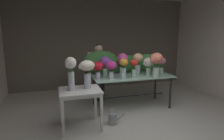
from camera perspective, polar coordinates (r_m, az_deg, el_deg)
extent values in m
plane|color=beige|center=(5.14, 1.93, -10.09)|extent=(8.39, 8.39, 0.00)
cube|color=#706656|center=(6.64, -3.21, 7.57)|extent=(5.96, 0.12, 2.89)
cube|color=beige|center=(6.40, 28.40, 6.12)|extent=(0.12, 3.93, 2.89)
cube|color=#A8D7C3|center=(4.84, 5.66, -1.60)|extent=(1.94, 0.95, 0.02)
cylinder|color=#2D2D33|center=(4.36, -3.34, -8.57)|extent=(0.05, 0.05, 0.79)
sphere|color=#2D2D33|center=(4.49, -3.28, -12.94)|extent=(0.07, 0.07, 0.07)
cylinder|color=#2D2D33|center=(5.02, 16.49, -6.33)|extent=(0.05, 0.05, 0.79)
sphere|color=#2D2D33|center=(5.14, 16.26, -10.21)|extent=(0.07, 0.07, 0.07)
cylinder|color=#2D2D33|center=(5.05, -5.27, -5.79)|extent=(0.05, 0.05, 0.79)
sphere|color=#2D2D33|center=(5.17, -5.20, -9.65)|extent=(0.07, 0.07, 0.07)
cylinder|color=#2D2D33|center=(5.63, 12.39, -4.22)|extent=(0.05, 0.05, 0.79)
sphere|color=#2D2D33|center=(5.74, 12.24, -7.72)|extent=(0.07, 0.07, 0.07)
cylinder|color=#2D2D33|center=(4.98, 5.54, -7.47)|extent=(1.74, 0.03, 0.03)
cube|color=white|center=(3.80, -9.21, -5.83)|extent=(0.78, 0.63, 0.03)
cube|color=white|center=(3.81, -9.19, -6.48)|extent=(0.72, 0.57, 0.06)
cube|color=white|center=(3.65, -14.02, -13.27)|extent=(0.05, 0.05, 0.75)
cube|color=white|center=(3.73, -3.03, -12.38)|extent=(0.05, 0.05, 0.75)
cube|color=white|center=(4.16, -14.38, -10.17)|extent=(0.05, 0.05, 0.75)
cube|color=white|center=(4.23, -4.79, -9.47)|extent=(0.05, 0.05, 0.75)
cylinder|color=#232328|center=(5.33, -4.65, -4.77)|extent=(0.12, 0.12, 0.80)
cylinder|color=#232328|center=(5.37, -2.77, -4.63)|extent=(0.12, 0.12, 0.80)
cube|color=#999EA8|center=(5.21, -3.80, 2.31)|extent=(0.42, 0.22, 0.52)
cube|color=black|center=(5.11, -3.51, 1.68)|extent=(0.36, 0.02, 0.64)
cylinder|color=beige|center=(5.16, -6.58, 2.03)|extent=(0.09, 0.09, 0.55)
cylinder|color=beige|center=(5.27, -1.08, 2.30)|extent=(0.09, 0.09, 0.55)
sphere|color=beige|center=(5.17, -3.85, 6.17)|extent=(0.20, 0.20, 0.20)
ellipsoid|color=black|center=(5.18, -3.91, 6.90)|extent=(0.15, 0.15, 0.09)
ellipsoid|color=#387033|center=(4.91, -3.29, 2.17)|extent=(0.89, 0.28, 0.58)
ellipsoid|color=#387033|center=(5.11, 4.05, 1.80)|extent=(1.00, 0.28, 0.45)
ellipsoid|color=#477F3D|center=(5.36, 10.49, 2.14)|extent=(0.92, 0.23, 0.46)
cylinder|color=silver|center=(4.91, 10.43, -0.40)|extent=(0.12, 0.12, 0.17)
cylinder|color=#9EBCB2|center=(4.92, 10.41, -0.96)|extent=(0.11, 0.11, 0.07)
cylinder|color=#477F3D|center=(4.91, 10.67, 0.08)|extent=(0.01, 0.01, 0.23)
cylinder|color=#477F3D|center=(4.92, 10.38, 0.11)|extent=(0.01, 0.01, 0.23)
cylinder|color=#477F3D|center=(4.89, 10.15, 0.06)|extent=(0.01, 0.01, 0.23)
cylinder|color=#477F3D|center=(4.88, 10.55, 0.02)|extent=(0.01, 0.01, 0.23)
ellipsoid|color=white|center=(4.87, 10.53, 2.22)|extent=(0.25, 0.25, 0.23)
sphere|color=white|center=(4.85, 9.27, 1.79)|extent=(0.06, 0.06, 0.06)
sphere|color=white|center=(4.91, 11.13, 1.83)|extent=(0.07, 0.07, 0.07)
ellipsoid|color=#2D6028|center=(4.88, 10.62, 0.80)|extent=(0.11, 0.08, 0.03)
cylinder|color=silver|center=(5.12, 13.99, -0.18)|extent=(0.11, 0.11, 0.15)
cylinder|color=#9EBCB2|center=(5.13, 13.96, -0.65)|extent=(0.10, 0.10, 0.06)
cylinder|color=#2D6028|center=(5.12, 14.28, 0.56)|extent=(0.01, 0.01, 0.27)
cylinder|color=#2D6028|center=(5.12, 13.81, 0.58)|extent=(0.01, 0.01, 0.27)
cylinder|color=#2D6028|center=(5.08, 14.09, 0.49)|extent=(0.01, 0.01, 0.27)
ellipsoid|color=pink|center=(5.08, 14.12, 2.59)|extent=(0.21, 0.21, 0.17)
sphere|color=pink|center=(5.05, 13.23, 2.56)|extent=(0.07, 0.07, 0.07)
cylinder|color=silver|center=(4.45, 3.40, -1.01)|extent=(0.10, 0.10, 0.24)
cylinder|color=#9EBCB2|center=(4.46, 3.39, -1.85)|extent=(0.09, 0.09, 0.10)
cylinder|color=#28562D|center=(4.44, 3.60, -0.38)|extent=(0.01, 0.01, 0.31)
cylinder|color=#28562D|center=(4.45, 3.31, -0.38)|extent=(0.01, 0.01, 0.31)
cylinder|color=#28562D|center=(4.42, 3.21, -0.43)|extent=(0.01, 0.01, 0.31)
cylinder|color=#28562D|center=(4.42, 3.52, -0.46)|extent=(0.01, 0.01, 0.31)
ellipsoid|color=orange|center=(4.40, 3.44, 2.24)|extent=(0.19, 0.19, 0.17)
sphere|color=orange|center=(4.43, 4.34, 2.19)|extent=(0.06, 0.06, 0.06)
ellipsoid|color=#387033|center=(4.42, 3.01, 0.74)|extent=(0.05, 0.10, 0.03)
cylinder|color=silver|center=(4.61, 6.34, -0.94)|extent=(0.10, 0.10, 0.19)
cylinder|color=#9EBCB2|center=(4.62, 6.33, -1.58)|extent=(0.09, 0.09, 0.08)
cylinder|color=#387033|center=(4.61, 6.56, -0.20)|extent=(0.01, 0.01, 0.29)
cylinder|color=#387033|center=(4.61, 6.32, -0.18)|extent=(0.01, 0.01, 0.29)
cylinder|color=#387033|center=(4.59, 6.12, -0.24)|extent=(0.01, 0.01, 0.29)
cylinder|color=#387033|center=(4.58, 6.49, -0.28)|extent=(0.01, 0.01, 0.29)
ellipsoid|color=red|center=(4.56, 6.41, 2.11)|extent=(0.18, 0.18, 0.16)
ellipsoid|color=#387033|center=(4.59, 6.61, 0.45)|extent=(0.08, 0.11, 0.03)
cylinder|color=silver|center=(4.85, 3.04, -0.23)|extent=(0.14, 0.14, 0.20)
cylinder|color=#9EBCB2|center=(4.86, 3.04, -0.87)|extent=(0.13, 0.13, 0.08)
cylinder|color=#2D6028|center=(4.85, 3.35, 0.48)|extent=(0.01, 0.01, 0.30)
cylinder|color=#2D6028|center=(4.86, 2.90, 0.52)|extent=(0.01, 0.01, 0.30)
cylinder|color=#2D6028|center=(4.82, 2.65, 0.44)|extent=(0.01, 0.01, 0.30)
cylinder|color=#2D6028|center=(4.80, 3.16, 0.38)|extent=(0.01, 0.01, 0.30)
ellipsoid|color=#E54C9E|center=(4.80, 3.08, 3.21)|extent=(0.24, 0.24, 0.29)
sphere|color=#E54C9E|center=(4.81, 3.87, 2.83)|extent=(0.11, 0.11, 0.11)
ellipsoid|color=#387033|center=(4.87, 3.27, 1.23)|extent=(0.10, 0.10, 0.03)
cylinder|color=silver|center=(4.41, -4.09, -1.63)|extent=(0.10, 0.10, 0.16)
cylinder|color=#9EBCB2|center=(4.42, -4.08, -2.21)|extent=(0.10, 0.10, 0.07)
cylinder|color=#28562D|center=(4.40, -3.84, -1.07)|extent=(0.01, 0.01, 0.23)
cylinder|color=#28562D|center=(4.42, -4.23, -1.03)|extent=(0.01, 0.01, 0.23)
cylinder|color=#28562D|center=(4.39, -4.40, -1.11)|extent=(0.01, 0.01, 0.23)
cylinder|color=#28562D|center=(4.38, -4.10, -1.14)|extent=(0.01, 0.01, 0.23)
ellipsoid|color=red|center=(4.36, -4.13, 1.16)|extent=(0.25, 0.25, 0.20)
sphere|color=red|center=(4.35, -5.21, 1.04)|extent=(0.06, 0.06, 0.06)
sphere|color=red|center=(4.36, -3.18, 1.01)|extent=(0.09, 0.09, 0.09)
ellipsoid|color=#2D6028|center=(4.37, -4.28, -0.38)|extent=(0.11, 0.06, 0.03)
cylinder|color=silver|center=(4.94, 7.38, 0.11)|extent=(0.13, 0.13, 0.23)
cylinder|color=#9EBCB2|center=(4.95, 7.36, -0.63)|extent=(0.12, 0.12, 0.10)
cylinder|color=#387033|center=(4.94, 7.68, 0.92)|extent=(0.01, 0.01, 0.35)
cylinder|color=#387033|center=(4.95, 7.23, 0.94)|extent=(0.01, 0.01, 0.35)
cylinder|color=#387033|center=(4.91, 7.10, 0.87)|extent=(0.01, 0.01, 0.35)
cylinder|color=#387033|center=(4.90, 7.59, 0.84)|extent=(0.01, 0.01, 0.35)
ellipsoid|color=#F4B78E|center=(4.89, 7.47, 3.61)|extent=(0.23, 0.23, 0.21)
sphere|color=#F4B78E|center=(4.85, 6.72, 3.71)|extent=(0.10, 0.10, 0.10)
sphere|color=#F4B78E|center=(4.93, 8.36, 3.79)|extent=(0.09, 0.09, 0.09)
ellipsoid|color=#387033|center=(4.94, 7.27, 1.71)|extent=(0.06, 0.11, 0.03)
cylinder|color=silver|center=(4.67, 12.57, -0.69)|extent=(0.14, 0.14, 0.23)
cylinder|color=#9EBCB2|center=(4.68, 12.53, -1.48)|extent=(0.13, 0.13, 0.10)
cylinder|color=#28562D|center=(4.66, 12.94, 0.20)|extent=(0.01, 0.01, 0.36)
cylinder|color=#28562D|center=(4.67, 12.31, 0.25)|extent=(0.01, 0.01, 0.36)
cylinder|color=#28562D|center=(4.63, 12.57, 0.14)|extent=(0.01, 0.01, 0.36)
ellipsoid|color=#EF7A60|center=(4.61, 12.74, 3.33)|extent=(0.28, 0.28, 0.25)
sphere|color=#EF7A60|center=(4.54, 11.63, 2.73)|extent=(0.11, 0.11, 0.11)
sphere|color=#EF7A60|center=(4.64, 13.93, 3.31)|extent=(0.11, 0.11, 0.11)
ellipsoid|color=#387033|center=(4.63, 13.14, 0.91)|extent=(0.08, 0.11, 0.03)
cylinder|color=silver|center=(4.71, -2.06, -0.66)|extent=(0.11, 0.11, 0.18)
cylinder|color=#9EBCB2|center=(4.72, -2.05, -1.26)|extent=(0.10, 0.10, 0.08)
cylinder|color=#477F3D|center=(4.70, -1.84, 0.05)|extent=(0.01, 0.01, 0.28)
cylinder|color=#477F3D|center=(4.72, -2.06, 0.08)|extent=(0.01, 0.01, 0.28)
cylinder|color=#477F3D|center=(4.70, -2.24, 0.03)|extent=(0.01, 0.01, 0.28)
cylinder|color=#477F3D|center=(4.67, -2.06, -0.02)|extent=(0.01, 0.01, 0.28)
ellipsoid|color=purple|center=(4.66, -2.08, 2.54)|extent=(0.24, 0.24, 0.23)
sphere|color=purple|center=(4.62, -2.73, 2.85)|extent=(0.10, 0.10, 0.10)
sphere|color=purple|center=(4.67, -0.77, 2.64)|extent=(0.08, 0.08, 0.08)
cylinder|color=silver|center=(4.43, -0.24, -1.53)|extent=(0.11, 0.11, 0.17)
cylinder|color=#9EBCB2|center=(4.44, -0.24, -2.11)|extent=(0.10, 0.10, 0.07)
cylinder|color=#28562D|center=(4.42, -0.03, -0.90)|extent=(0.01, 0.01, 0.24)
cylinder|color=#28562D|center=(4.44, -0.47, -0.85)|extent=(0.01, 0.01, 0.24)
cylinder|color=#28562D|center=(4.40, -0.23, -0.97)|extent=(0.01, 0.01, 0.24)
ellipsoid|color=#D1338E|center=(4.38, -0.24, 1.38)|extent=(0.24, 0.24, 0.20)
sphere|color=#D1338E|center=(4.41, 0.99, 1.39)|extent=(0.07, 0.07, 0.07)
ellipsoid|color=#387033|center=(4.37, -0.06, -0.31)|extent=(0.08, 0.11, 0.03)
cylinder|color=silver|center=(3.73, -11.67, -3.19)|extent=(0.12, 0.12, 0.35)
cylinder|color=#9EBCB2|center=(3.76, -11.61, -4.64)|extent=(0.11, 0.11, 0.15)
cylinder|color=#477F3D|center=(3.72, -11.39, -2.32)|extent=(0.01, 0.01, 0.44)
cylinder|color=#477F3D|center=(3.74, -11.66, -2.25)|extent=(0.01, 0.01, 0.44)
cylinder|color=#477F3D|center=(3.71, -12.08, -2.36)|extent=(0.01, 0.01, 0.44)
cylinder|color=#477F3D|center=(3.70, -11.70, -2.41)|extent=(0.01, 0.01, 0.44)
ellipsoid|color=white|center=(3.66, -11.89, 2.03)|extent=(0.21, 0.21, 0.22)
sphere|color=white|center=(3.66, -12.77, 1.31)|extent=(0.09, 0.09, 0.09)
sphere|color=white|center=(3.65, -10.99, 1.70)|extent=(0.06, 0.06, 0.06)
ellipsoid|color=#2D6028|center=(3.65, -12.03, -0.38)|extent=(0.11, 0.08, 0.03)
cylinder|color=silver|center=(3.84, -7.10, -3.14)|extent=(0.13, 0.13, 0.29)
cylinder|color=#9EBCB2|center=(3.86, -7.08, -4.29)|extent=(0.12, 0.12, 0.12)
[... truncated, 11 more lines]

